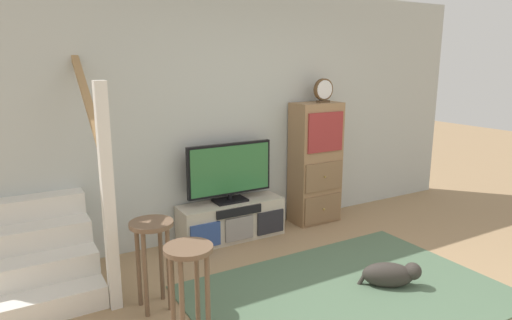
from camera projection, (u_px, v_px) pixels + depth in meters
name	position (u px, v px, depth m)	size (l,w,h in m)	color
back_wall	(243.00, 114.00, 5.07)	(6.40, 0.12, 2.70)	#B2B7B2
area_rug	(349.00, 294.00, 3.79)	(2.60, 1.80, 0.01)	#4C664C
media_console	(232.00, 220.00, 4.94)	(1.18, 0.38, 0.43)	#BCB29E
television	(230.00, 171.00, 4.84)	(0.98, 0.22, 0.65)	black
side_cabinet	(315.00, 163.00, 5.40)	(0.58, 0.38, 1.46)	#93704C
desk_clock	(323.00, 90.00, 5.23)	(0.25, 0.08, 0.28)	#4C3823
staircase	(36.00, 242.00, 3.97)	(1.00, 1.36, 2.20)	silver
bar_stool_near	(189.00, 271.00, 3.07)	(0.34, 0.34, 0.71)	brown
bar_stool_far	(152.00, 244.00, 3.49)	(0.34, 0.34, 0.73)	brown
dog	(391.00, 274.00, 3.91)	(0.48, 0.42, 0.23)	#332D28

